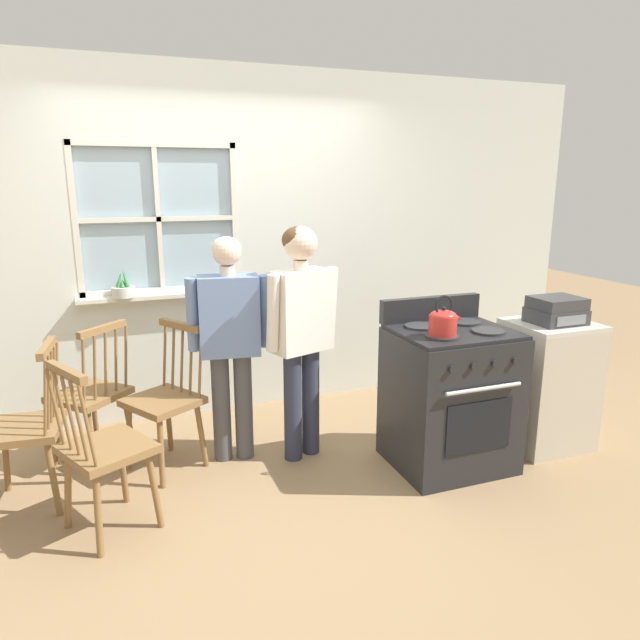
{
  "coord_description": "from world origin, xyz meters",
  "views": [
    {
      "loc": [
        -0.86,
        -3.08,
        1.85
      ],
      "look_at": [
        0.34,
        0.16,
        1.0
      ],
      "focal_mm": 32.0,
      "sensor_mm": 36.0,
      "label": 1
    }
  ],
  "objects_px": {
    "kettle": "(443,321)",
    "side_counter": "(547,384)",
    "stove": "(450,396)",
    "stereo": "(556,311)",
    "chair_near_wall": "(28,430)",
    "potted_plant": "(123,289)",
    "person_elderly_left": "(230,331)",
    "chair_near_stove": "(92,396)",
    "chair_by_window": "(166,401)",
    "chair_center_cluster": "(104,451)",
    "person_teen_center": "(301,320)"
  },
  "relations": [
    {
      "from": "person_elderly_left",
      "to": "stereo",
      "type": "xyz_separation_m",
      "value": [
        2.13,
        -0.58,
        0.09
      ]
    },
    {
      "from": "potted_plant",
      "to": "chair_near_wall",
      "type": "bearing_deg",
      "value": -121.6
    },
    {
      "from": "stove",
      "to": "person_elderly_left",
      "type": "bearing_deg",
      "value": 156.7
    },
    {
      "from": "person_elderly_left",
      "to": "side_counter",
      "type": "bearing_deg",
      "value": -6.54
    },
    {
      "from": "chair_by_window",
      "to": "potted_plant",
      "type": "relative_size",
      "value": 4.69
    },
    {
      "from": "chair_center_cluster",
      "to": "side_counter",
      "type": "bearing_deg",
      "value": -116.58
    },
    {
      "from": "stereo",
      "to": "person_elderly_left",
      "type": "bearing_deg",
      "value": 164.77
    },
    {
      "from": "kettle",
      "to": "stereo",
      "type": "height_order",
      "value": "kettle"
    },
    {
      "from": "chair_by_window",
      "to": "person_teen_center",
      "type": "height_order",
      "value": "person_teen_center"
    },
    {
      "from": "chair_near_wall",
      "to": "kettle",
      "type": "distance_m",
      "value": 2.5
    },
    {
      "from": "chair_near_wall",
      "to": "side_counter",
      "type": "relative_size",
      "value": 1.07
    },
    {
      "from": "chair_by_window",
      "to": "potted_plant",
      "type": "height_order",
      "value": "potted_plant"
    },
    {
      "from": "chair_by_window",
      "to": "chair_center_cluster",
      "type": "distance_m",
      "value": 0.71
    },
    {
      "from": "chair_near_wall",
      "to": "chair_near_stove",
      "type": "height_order",
      "value": "same"
    },
    {
      "from": "chair_near_wall",
      "to": "side_counter",
      "type": "height_order",
      "value": "chair_near_wall"
    },
    {
      "from": "chair_near_stove",
      "to": "person_teen_center",
      "type": "xyz_separation_m",
      "value": [
        1.33,
        -0.42,
        0.51
      ]
    },
    {
      "from": "chair_near_wall",
      "to": "person_teen_center",
      "type": "bearing_deg",
      "value": 95.71
    },
    {
      "from": "chair_by_window",
      "to": "chair_center_cluster",
      "type": "xyz_separation_m",
      "value": [
        -0.38,
        -0.6,
        0.0
      ]
    },
    {
      "from": "stove",
      "to": "chair_by_window",
      "type": "bearing_deg",
      "value": 161.31
    },
    {
      "from": "potted_plant",
      "to": "chair_near_stove",
      "type": "bearing_deg",
      "value": -115.75
    },
    {
      "from": "chair_center_cluster",
      "to": "chair_near_stove",
      "type": "relative_size",
      "value": 1.0
    },
    {
      "from": "kettle",
      "to": "side_counter",
      "type": "height_order",
      "value": "kettle"
    },
    {
      "from": "person_elderly_left",
      "to": "potted_plant",
      "type": "xyz_separation_m",
      "value": [
        -0.62,
        0.83,
        0.17
      ]
    },
    {
      "from": "person_elderly_left",
      "to": "stove",
      "type": "distance_m",
      "value": 1.5
    },
    {
      "from": "chair_near_wall",
      "to": "stove",
      "type": "height_order",
      "value": "stove"
    },
    {
      "from": "chair_by_window",
      "to": "kettle",
      "type": "relative_size",
      "value": 3.88
    },
    {
      "from": "person_elderly_left",
      "to": "side_counter",
      "type": "distance_m",
      "value": 2.25
    },
    {
      "from": "chair_center_cluster",
      "to": "chair_near_stove",
      "type": "height_order",
      "value": "same"
    },
    {
      "from": "chair_near_stove",
      "to": "kettle",
      "type": "bearing_deg",
      "value": 109.56
    },
    {
      "from": "potted_plant",
      "to": "kettle",
      "type": "bearing_deg",
      "value": -40.79
    },
    {
      "from": "person_teen_center",
      "to": "side_counter",
      "type": "distance_m",
      "value": 1.81
    },
    {
      "from": "side_counter",
      "to": "chair_near_stove",
      "type": "bearing_deg",
      "value": 164.31
    },
    {
      "from": "potted_plant",
      "to": "person_elderly_left",
      "type": "bearing_deg",
      "value": -53.37
    },
    {
      "from": "chair_by_window",
      "to": "side_counter",
      "type": "xyz_separation_m",
      "value": [
        2.56,
        -0.58,
        -0.01
      ]
    },
    {
      "from": "person_elderly_left",
      "to": "side_counter",
      "type": "xyz_separation_m",
      "value": [
        2.13,
        -0.56,
        -0.45
      ]
    },
    {
      "from": "kettle",
      "to": "stereo",
      "type": "xyz_separation_m",
      "value": [
        0.97,
        0.12,
        -0.04
      ]
    },
    {
      "from": "chair_near_stove",
      "to": "potted_plant",
      "type": "height_order",
      "value": "potted_plant"
    },
    {
      "from": "chair_near_wall",
      "to": "person_teen_center",
      "type": "relative_size",
      "value": 0.61
    },
    {
      "from": "chair_center_cluster",
      "to": "stereo",
      "type": "height_order",
      "value": "stereo"
    },
    {
      "from": "potted_plant",
      "to": "stereo",
      "type": "bearing_deg",
      "value": -27.16
    },
    {
      "from": "person_elderly_left",
      "to": "person_teen_center",
      "type": "xyz_separation_m",
      "value": [
        0.45,
        -0.13,
        0.07
      ]
    },
    {
      "from": "person_teen_center",
      "to": "stereo",
      "type": "relative_size",
      "value": 4.62
    },
    {
      "from": "chair_by_window",
      "to": "stereo",
      "type": "bearing_deg",
      "value": 45.02
    },
    {
      "from": "stove",
      "to": "stereo",
      "type": "xyz_separation_m",
      "value": [
        0.81,
        -0.01,
        0.51
      ]
    },
    {
      "from": "person_teen_center",
      "to": "stove",
      "type": "xyz_separation_m",
      "value": [
        0.88,
        -0.44,
        -0.49
      ]
    },
    {
      "from": "stove",
      "to": "potted_plant",
      "type": "relative_size",
      "value": 5.3
    },
    {
      "from": "chair_near_stove",
      "to": "person_elderly_left",
      "type": "xyz_separation_m",
      "value": [
        0.88,
        -0.29,
        0.44
      ]
    },
    {
      "from": "chair_near_stove",
      "to": "side_counter",
      "type": "bearing_deg",
      "value": 119.75
    },
    {
      "from": "side_counter",
      "to": "stereo",
      "type": "xyz_separation_m",
      "value": [
        0.0,
        -0.02,
        0.54
      ]
    },
    {
      "from": "person_elderly_left",
      "to": "stove",
      "type": "relative_size",
      "value": 1.39
    }
  ]
}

